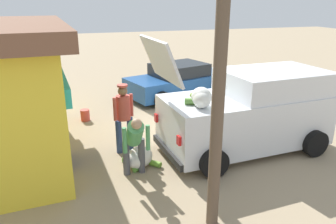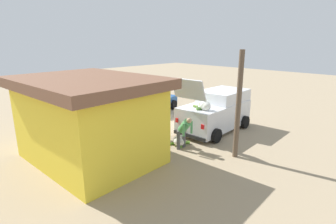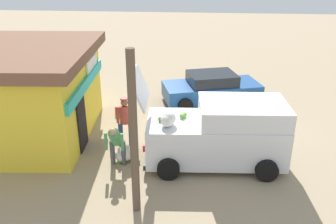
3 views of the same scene
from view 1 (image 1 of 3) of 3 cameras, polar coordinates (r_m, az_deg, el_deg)
name	(u,v)px [view 1 (image 1 of 3)]	position (r m, az deg, el deg)	size (l,w,h in m)	color
ground_plane	(210,127)	(9.95, 7.37, -2.55)	(60.00, 60.00, 0.00)	#9E896B
delivery_van	(250,111)	(8.42, 14.12, 0.14)	(2.45, 4.61, 2.90)	silver
parked_sedan	(179,81)	(12.86, 1.95, 5.50)	(3.00, 4.45, 1.30)	#1E4C8C
vendor_standing	(124,114)	(8.05, -7.79, -0.29)	(0.45, 0.53, 1.73)	navy
customer_bending	(135,140)	(6.87, -5.87, -4.95)	(0.68, 0.57, 1.44)	#4C4C51
unloaded_banana_pile	(139,158)	(7.55, -5.04, -8.02)	(0.90, 0.95, 0.47)	silver
paint_bucket	(85,115)	(10.63, -14.35, -0.53)	(0.28, 0.28, 0.36)	#BF3F33
utility_pole	(218,109)	(5.00, 8.72, 0.53)	(0.20, 0.20, 4.17)	brown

